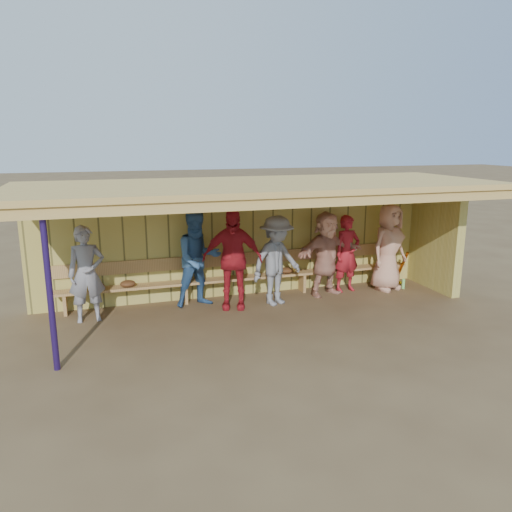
{
  "coord_description": "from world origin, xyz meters",
  "views": [
    {
      "loc": [
        -2.86,
        -8.66,
        3.29
      ],
      "look_at": [
        0.0,
        0.35,
        1.05
      ],
      "focal_mm": 35.0,
      "sensor_mm": 36.0,
      "label": 1
    }
  ],
  "objects": [
    {
      "name": "player_c",
      "position": [
        -1.05,
        0.81,
        0.96
      ],
      "size": [
        1.03,
        0.85,
        1.93
      ],
      "primitive_type": "imported",
      "rotation": [
        0.0,
        0.0,
        0.14
      ],
      "color": "#376197",
      "rests_on": "ground"
    },
    {
      "name": "bench",
      "position": [
        0.0,
        1.12,
        0.53
      ],
      "size": [
        7.6,
        0.34,
        0.93
      ],
      "color": "tan",
      "rests_on": "ground"
    },
    {
      "name": "player_g",
      "position": [
        2.23,
        0.81,
        0.84
      ],
      "size": [
        0.66,
        0.49,
        1.68
      ],
      "primitive_type": "imported",
      "rotation": [
        0.0,
        0.0,
        0.14
      ],
      "color": "#A81B24",
      "rests_on": "ground"
    },
    {
      "name": "player_a",
      "position": [
        -3.15,
        0.58,
        0.89
      ],
      "size": [
        0.67,
        0.46,
        1.78
      ],
      "primitive_type": "imported",
      "rotation": [
        0.0,
        0.0,
        0.05
      ],
      "color": "gray",
      "rests_on": "ground"
    },
    {
      "name": "player_f",
      "position": [
        1.68,
        0.71,
        0.9
      ],
      "size": [
        1.75,
        0.94,
        1.8
      ],
      "primitive_type": "imported",
      "rotation": [
        0.0,
        0.0,
        0.26
      ],
      "color": "tan",
      "rests_on": "ground"
    },
    {
      "name": "player_e",
      "position": [
        0.45,
        0.43,
        0.9
      ],
      "size": [
        1.33,
        1.04,
        1.81
      ],
      "primitive_type": "imported",
      "rotation": [
        0.0,
        0.0,
        0.36
      ],
      "color": "gray",
      "rests_on": "ground"
    },
    {
      "name": "player_d",
      "position": [
        -0.45,
        0.48,
        0.99
      ],
      "size": [
        1.26,
        0.82,
        1.98
      ],
      "primitive_type": "imported",
      "rotation": [
        0.0,
        0.0,
        -0.31
      ],
      "color": "red",
      "rests_on": "ground"
    },
    {
      "name": "player_h",
      "position": [
        3.15,
        0.65,
        0.95
      ],
      "size": [
        1.08,
        0.87,
        1.91
      ],
      "primitive_type": "imported",
      "rotation": [
        0.0,
        0.0,
        0.32
      ],
      "color": "tan",
      "rests_on": "ground"
    },
    {
      "name": "ground",
      "position": [
        0.0,
        0.0,
        0.0
      ],
      "size": [
        90.0,
        90.0,
        0.0
      ],
      "primitive_type": "plane",
      "color": "brown",
      "rests_on": "ground"
    },
    {
      "name": "dugout_equipment",
      "position": [
        -0.6,
        0.99,
        0.49
      ],
      "size": [
        6.87,
        0.62,
        0.8
      ],
      "color": "#CE6018",
      "rests_on": "ground"
    },
    {
      "name": "dugout_structure",
      "position": [
        0.39,
        0.69,
        1.69
      ],
      "size": [
        8.8,
        3.2,
        2.5
      ],
      "color": "tan",
      "rests_on": "ground"
    }
  ]
}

